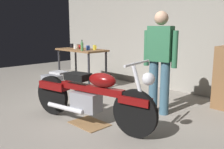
{
  "coord_description": "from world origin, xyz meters",
  "views": [
    {
      "loc": [
        2.94,
        -2.14,
        1.42
      ],
      "look_at": [
        0.06,
        0.7,
        0.65
      ],
      "focal_mm": 39.98,
      "sensor_mm": 36.0,
      "label": 1
    }
  ],
  "objects_px": {
    "mug_yellow_tall": "(95,47)",
    "mug_brown_stoneware": "(78,46)",
    "bottle": "(82,46)",
    "mug_white_ceramic": "(75,47)",
    "storage_bin": "(52,82)",
    "mug_red_diner": "(80,47)",
    "mug_blue_enamel": "(88,48)",
    "mug_black_matte": "(72,46)",
    "person_standing": "(160,58)",
    "motorcycle": "(89,95)"
  },
  "relations": [
    {
      "from": "person_standing",
      "to": "mug_black_matte",
      "type": "distance_m",
      "value": 3.02
    },
    {
      "from": "mug_red_diner",
      "to": "motorcycle",
      "type": "bearing_deg",
      "value": -34.91
    },
    {
      "from": "mug_yellow_tall",
      "to": "mug_white_ceramic",
      "type": "bearing_deg",
      "value": -164.47
    },
    {
      "from": "mug_blue_enamel",
      "to": "storage_bin",
      "type": "bearing_deg",
      "value": -124.78
    },
    {
      "from": "storage_bin",
      "to": "mug_red_diner",
      "type": "distance_m",
      "value": 1.12
    },
    {
      "from": "motorcycle",
      "to": "mug_blue_enamel",
      "type": "bearing_deg",
      "value": 130.22
    },
    {
      "from": "storage_bin",
      "to": "mug_blue_enamel",
      "type": "relative_size",
      "value": 3.73
    },
    {
      "from": "mug_black_matte",
      "to": "mug_yellow_tall",
      "type": "bearing_deg",
      "value": -0.33
    },
    {
      "from": "bottle",
      "to": "mug_black_matte",
      "type": "bearing_deg",
      "value": 158.63
    },
    {
      "from": "mug_black_matte",
      "to": "mug_blue_enamel",
      "type": "distance_m",
      "value": 0.85
    },
    {
      "from": "mug_yellow_tall",
      "to": "mug_blue_enamel",
      "type": "relative_size",
      "value": 0.95
    },
    {
      "from": "mug_brown_stoneware",
      "to": "bottle",
      "type": "bearing_deg",
      "value": -31.07
    },
    {
      "from": "mug_white_ceramic",
      "to": "mug_black_matte",
      "type": "relative_size",
      "value": 0.96
    },
    {
      "from": "person_standing",
      "to": "bottle",
      "type": "xyz_separation_m",
      "value": [
        -2.14,
        0.08,
        0.07
      ]
    },
    {
      "from": "storage_bin",
      "to": "mug_black_matte",
      "type": "distance_m",
      "value": 1.2
    },
    {
      "from": "mug_red_diner",
      "to": "bottle",
      "type": "relative_size",
      "value": 0.44
    },
    {
      "from": "mug_yellow_tall",
      "to": "bottle",
      "type": "xyz_separation_m",
      "value": [
        -0.05,
        -0.33,
        0.04
      ]
    },
    {
      "from": "motorcycle",
      "to": "mug_brown_stoneware",
      "type": "xyz_separation_m",
      "value": [
        -2.41,
        1.63,
        0.5
      ]
    },
    {
      "from": "mug_brown_stoneware",
      "to": "mug_blue_enamel",
      "type": "relative_size",
      "value": 1.02
    },
    {
      "from": "mug_yellow_tall",
      "to": "mug_white_ceramic",
      "type": "distance_m",
      "value": 0.56
    },
    {
      "from": "person_standing",
      "to": "mug_blue_enamel",
      "type": "xyz_separation_m",
      "value": [
        -2.16,
        0.27,
        0.03
      ]
    },
    {
      "from": "storage_bin",
      "to": "mug_blue_enamel",
      "type": "xyz_separation_m",
      "value": [
        0.48,
        0.69,
        0.78
      ]
    },
    {
      "from": "storage_bin",
      "to": "mug_yellow_tall",
      "type": "bearing_deg",
      "value": 56.46
    },
    {
      "from": "person_standing",
      "to": "storage_bin",
      "type": "bearing_deg",
      "value": -3.36
    },
    {
      "from": "mug_black_matte",
      "to": "bottle",
      "type": "xyz_separation_m",
      "value": [
        0.86,
        -0.34,
        0.05
      ]
    },
    {
      "from": "mug_red_diner",
      "to": "bottle",
      "type": "xyz_separation_m",
      "value": [
        0.48,
        -0.32,
        0.05
      ]
    },
    {
      "from": "storage_bin",
      "to": "mug_black_matte",
      "type": "xyz_separation_m",
      "value": [
        -0.36,
        0.84,
        0.78
      ]
    },
    {
      "from": "person_standing",
      "to": "storage_bin",
      "type": "relative_size",
      "value": 3.8
    },
    {
      "from": "motorcycle",
      "to": "mug_blue_enamel",
      "type": "height_order",
      "value": "mug_blue_enamel"
    },
    {
      "from": "mug_yellow_tall",
      "to": "mug_red_diner",
      "type": "relative_size",
      "value": 1.07
    },
    {
      "from": "mug_white_ceramic",
      "to": "mug_blue_enamel",
      "type": "height_order",
      "value": "mug_blue_enamel"
    },
    {
      "from": "mug_brown_stoneware",
      "to": "mug_white_ceramic",
      "type": "height_order",
      "value": "mug_white_ceramic"
    },
    {
      "from": "person_standing",
      "to": "bottle",
      "type": "distance_m",
      "value": 2.14
    },
    {
      "from": "mug_brown_stoneware",
      "to": "mug_white_ceramic",
      "type": "relative_size",
      "value": 1.03
    },
    {
      "from": "mug_yellow_tall",
      "to": "bottle",
      "type": "height_order",
      "value": "bottle"
    },
    {
      "from": "mug_yellow_tall",
      "to": "mug_brown_stoneware",
      "type": "relative_size",
      "value": 0.93
    },
    {
      "from": "mug_red_diner",
      "to": "storage_bin",
      "type": "bearing_deg",
      "value": -91.54
    },
    {
      "from": "mug_brown_stoneware",
      "to": "mug_blue_enamel",
      "type": "height_order",
      "value": "mug_blue_enamel"
    },
    {
      "from": "mug_red_diner",
      "to": "mug_black_matte",
      "type": "distance_m",
      "value": 0.38
    },
    {
      "from": "mug_white_ceramic",
      "to": "mug_black_matte",
      "type": "bearing_deg",
      "value": 156.77
    },
    {
      "from": "storage_bin",
      "to": "bottle",
      "type": "distance_m",
      "value": 1.09
    },
    {
      "from": "person_standing",
      "to": "mug_black_matte",
      "type": "height_order",
      "value": "person_standing"
    },
    {
      "from": "mug_black_matte",
      "to": "bottle",
      "type": "relative_size",
      "value": 0.5
    },
    {
      "from": "storage_bin",
      "to": "mug_yellow_tall",
      "type": "distance_m",
      "value": 1.27
    },
    {
      "from": "storage_bin",
      "to": "mug_blue_enamel",
      "type": "distance_m",
      "value": 1.15
    },
    {
      "from": "mug_white_ceramic",
      "to": "mug_black_matte",
      "type": "height_order",
      "value": "mug_black_matte"
    },
    {
      "from": "mug_red_diner",
      "to": "mug_black_matte",
      "type": "xyz_separation_m",
      "value": [
        -0.38,
        0.02,
        0.01
      ]
    },
    {
      "from": "bottle",
      "to": "mug_yellow_tall",
      "type": "bearing_deg",
      "value": 81.88
    },
    {
      "from": "mug_black_matte",
      "to": "mug_blue_enamel",
      "type": "height_order",
      "value": "mug_blue_enamel"
    },
    {
      "from": "person_standing",
      "to": "mug_black_matte",
      "type": "bearing_deg",
      "value": -20.3
    }
  ]
}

